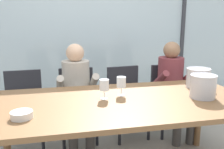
{
  "coord_description": "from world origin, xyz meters",
  "views": [
    {
      "loc": [
        -0.5,
        -1.96,
        1.46
      ],
      "look_at": [
        0.0,
        0.35,
        0.92
      ],
      "focal_mm": 39.84,
      "sensor_mm": 36.0,
      "label": 1
    }
  ],
  "objects_px": {
    "ice_bucket_primary": "(198,78)",
    "wine_glass_near_bucket": "(104,86)",
    "chair_center": "(126,96)",
    "tasting_bowl": "(22,115)",
    "ice_bucket_secondary": "(203,86)",
    "wine_glass_by_left_taster": "(121,83)",
    "chair_left_of_center": "(77,99)",
    "person_maroon_top": "(173,83)",
    "person_beige_jumper": "(77,89)",
    "chair_near_curtain": "(24,102)",
    "dining_table": "(121,108)",
    "chair_right_of_center": "(168,93)"
  },
  "relations": [
    {
      "from": "chair_right_of_center",
      "to": "tasting_bowl",
      "type": "xyz_separation_m",
      "value": [
        -1.67,
        -1.17,
        0.3
      ]
    },
    {
      "from": "person_beige_jumper",
      "to": "chair_right_of_center",
      "type": "bearing_deg",
      "value": 3.83
    },
    {
      "from": "wine_glass_by_left_taster",
      "to": "ice_bucket_primary",
      "type": "bearing_deg",
      "value": 6.96
    },
    {
      "from": "chair_near_curtain",
      "to": "chair_center",
      "type": "distance_m",
      "value": 1.23
    },
    {
      "from": "dining_table",
      "to": "tasting_bowl",
      "type": "xyz_separation_m",
      "value": [
        -0.78,
        -0.23,
        0.09
      ]
    },
    {
      "from": "wine_glass_by_left_taster",
      "to": "wine_glass_near_bucket",
      "type": "relative_size",
      "value": 1.0
    },
    {
      "from": "chair_near_curtain",
      "to": "wine_glass_near_bucket",
      "type": "relative_size",
      "value": 4.95
    },
    {
      "from": "chair_center",
      "to": "person_beige_jumper",
      "type": "height_order",
      "value": "person_beige_jumper"
    },
    {
      "from": "person_beige_jumper",
      "to": "wine_glass_by_left_taster",
      "type": "distance_m",
      "value": 0.8
    },
    {
      "from": "ice_bucket_primary",
      "to": "chair_center",
      "type": "bearing_deg",
      "value": 128.52
    },
    {
      "from": "ice_bucket_secondary",
      "to": "person_beige_jumper",
      "type": "bearing_deg",
      "value": 139.47
    },
    {
      "from": "person_maroon_top",
      "to": "person_beige_jumper",
      "type": "bearing_deg",
      "value": 177.93
    },
    {
      "from": "person_beige_jumper",
      "to": "ice_bucket_secondary",
      "type": "bearing_deg",
      "value": -42.6
    },
    {
      "from": "chair_left_of_center",
      "to": "person_maroon_top",
      "type": "height_order",
      "value": "person_maroon_top"
    },
    {
      "from": "ice_bucket_primary",
      "to": "wine_glass_near_bucket",
      "type": "relative_size",
      "value": 1.39
    },
    {
      "from": "tasting_bowl",
      "to": "wine_glass_by_left_taster",
      "type": "xyz_separation_m",
      "value": [
        0.81,
        0.36,
        0.09
      ]
    },
    {
      "from": "chair_right_of_center",
      "to": "tasting_bowl",
      "type": "height_order",
      "value": "chair_right_of_center"
    },
    {
      "from": "chair_left_of_center",
      "to": "chair_center",
      "type": "relative_size",
      "value": 1.0
    },
    {
      "from": "dining_table",
      "to": "ice_bucket_primary",
      "type": "distance_m",
      "value": 0.92
    },
    {
      "from": "tasting_bowl",
      "to": "ice_bucket_primary",
      "type": "bearing_deg",
      "value": 15.79
    },
    {
      "from": "chair_left_of_center",
      "to": "tasting_bowl",
      "type": "distance_m",
      "value": 1.32
    },
    {
      "from": "chair_center",
      "to": "wine_glass_near_bucket",
      "type": "distance_m",
      "value": 1.05
    },
    {
      "from": "chair_center",
      "to": "tasting_bowl",
      "type": "bearing_deg",
      "value": -139.91
    },
    {
      "from": "dining_table",
      "to": "ice_bucket_secondary",
      "type": "bearing_deg",
      "value": -5.89
    },
    {
      "from": "chair_right_of_center",
      "to": "wine_glass_by_left_taster",
      "type": "height_order",
      "value": "wine_glass_by_left_taster"
    },
    {
      "from": "chair_left_of_center",
      "to": "tasting_bowl",
      "type": "relative_size",
      "value": 5.57
    },
    {
      "from": "chair_left_of_center",
      "to": "ice_bucket_secondary",
      "type": "relative_size",
      "value": 3.75
    },
    {
      "from": "chair_near_curtain",
      "to": "chair_right_of_center",
      "type": "height_order",
      "value": "same"
    },
    {
      "from": "dining_table",
      "to": "ice_bucket_primary",
      "type": "xyz_separation_m",
      "value": [
        0.87,
        0.24,
        0.17
      ]
    },
    {
      "from": "person_maroon_top",
      "to": "tasting_bowl",
      "type": "bearing_deg",
      "value": -149.88
    },
    {
      "from": "wine_glass_near_bucket",
      "to": "dining_table",
      "type": "bearing_deg",
      "value": -29.1
    },
    {
      "from": "person_maroon_top",
      "to": "wine_glass_by_left_taster",
      "type": "relative_size",
      "value": 6.78
    },
    {
      "from": "dining_table",
      "to": "wine_glass_near_bucket",
      "type": "distance_m",
      "value": 0.24
    },
    {
      "from": "person_beige_jumper",
      "to": "ice_bucket_secondary",
      "type": "height_order",
      "value": "person_beige_jumper"
    },
    {
      "from": "chair_center",
      "to": "tasting_bowl",
      "type": "xyz_separation_m",
      "value": [
        -1.08,
        -1.17,
        0.3
      ]
    },
    {
      "from": "wine_glass_by_left_taster",
      "to": "wine_glass_near_bucket",
      "type": "distance_m",
      "value": 0.18
    },
    {
      "from": "person_beige_jumper",
      "to": "ice_bucket_primary",
      "type": "bearing_deg",
      "value": -28.18
    },
    {
      "from": "person_maroon_top",
      "to": "tasting_bowl",
      "type": "distance_m",
      "value": 1.96
    },
    {
      "from": "ice_bucket_primary",
      "to": "wine_glass_by_left_taster",
      "type": "height_order",
      "value": "ice_bucket_primary"
    },
    {
      "from": "wine_glass_by_left_taster",
      "to": "wine_glass_near_bucket",
      "type": "xyz_separation_m",
      "value": [
        -0.17,
        -0.06,
        0.0
      ]
    },
    {
      "from": "ice_bucket_secondary",
      "to": "wine_glass_by_left_taster",
      "type": "distance_m",
      "value": 0.72
    },
    {
      "from": "tasting_bowl",
      "to": "dining_table",
      "type": "bearing_deg",
      "value": 16.45
    },
    {
      "from": "person_beige_jumper",
      "to": "chair_left_of_center",
      "type": "bearing_deg",
      "value": 83.91
    },
    {
      "from": "chair_near_curtain",
      "to": "chair_left_of_center",
      "type": "relative_size",
      "value": 1.0
    },
    {
      "from": "person_beige_jumper",
      "to": "tasting_bowl",
      "type": "xyz_separation_m",
      "value": [
        -0.46,
        -1.04,
        0.13
      ]
    },
    {
      "from": "ice_bucket_primary",
      "to": "person_beige_jumper",
      "type": "bearing_deg",
      "value": 153.88
    },
    {
      "from": "chair_left_of_center",
      "to": "chair_right_of_center",
      "type": "xyz_separation_m",
      "value": [
        1.19,
        -0.02,
        0.0
      ]
    },
    {
      "from": "ice_bucket_secondary",
      "to": "chair_left_of_center",
      "type": "bearing_deg",
      "value": 134.79
    },
    {
      "from": "person_beige_jumper",
      "to": "dining_table",
      "type": "bearing_deg",
      "value": -71.07
    },
    {
      "from": "wine_glass_by_left_taster",
      "to": "chair_center",
      "type": "bearing_deg",
      "value": 71.65
    }
  ]
}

